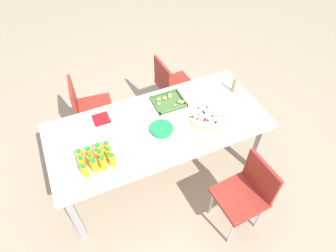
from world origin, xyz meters
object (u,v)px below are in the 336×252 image
juice_bottle_2 (103,163)px  juice_bottle_1 (95,166)px  juice_bottle_11 (107,147)px  snack_tray (169,102)px  juice_bottle_9 (90,153)px  juice_bottle_7 (109,154)px  cardboard_tube (234,85)px  party_table (159,130)px  juice_bottle_3 (112,160)px  chair_near_right (247,191)px  chair_far_left (87,106)px  juice_bottle_4 (82,163)px  fruit_pizza (206,118)px  napkin_stack (101,119)px  juice_bottle_5 (91,160)px  juice_bottle_8 (80,156)px  chair_far_right (171,84)px  juice_bottle_10 (99,150)px  plate_stack (161,129)px  juice_bottle_0 (85,170)px  juice_bottle_6 (101,156)px

juice_bottle_2 → juice_bottle_1: bearing=175.5°
juice_bottle_11 → snack_tray: size_ratio=0.44×
juice_bottle_2 → juice_bottle_9: size_ratio=1.06×
juice_bottle_7 → cardboard_tube: bearing=12.5°
party_table → juice_bottle_3: juice_bottle_3 is taller
chair_near_right → chair_far_left: 1.91m
juice_bottle_4 → fruit_pizza: 1.20m
juice_bottle_2 → napkin_stack: juice_bottle_2 is taller
chair_far_left → fruit_pizza: 1.36m
juice_bottle_4 → juice_bottle_11: juice_bottle_4 is taller
juice_bottle_5 → juice_bottle_8: 0.10m
chair_far_right → juice_bottle_4: bearing=-55.7°
juice_bottle_3 → juice_bottle_7: 0.07m
cardboard_tube → napkin_stack: bearing=173.3°
fruit_pizza → napkin_stack: 1.00m
juice_bottle_10 → plate_stack: size_ratio=0.70×
chair_near_right → juice_bottle_0: 1.39m
party_table → chair_far_left: chair_far_left is taller
juice_bottle_9 → party_table: bearing=9.8°
juice_bottle_1 → fruit_pizza: size_ratio=0.46×
juice_bottle_1 → juice_bottle_5: 0.07m
juice_bottle_3 → napkin_stack: bearing=85.1°
juice_bottle_1 → fruit_pizza: 1.12m
chair_near_right → juice_bottle_1: juice_bottle_1 is taller
party_table → juice_bottle_2: 0.66m
snack_tray → napkin_stack: bearing=176.3°
juice_bottle_6 → snack_tray: 0.92m
juice_bottle_0 → snack_tray: juice_bottle_0 is taller
juice_bottle_4 → fruit_pizza: size_ratio=0.44×
chair_far_left → juice_bottle_2: bearing=3.8°
juice_bottle_8 → cardboard_tube: bearing=8.3°
fruit_pizza → cardboard_tube: bearing=27.8°
plate_stack → napkin_stack: size_ratio=1.40×
chair_far_left → juice_bottle_2: 1.11m
party_table → juice_bottle_9: (-0.67, -0.12, 0.13)m
juice_bottle_10 → juice_bottle_0: bearing=-136.7°
party_table → plate_stack: bearing=-93.4°
juice_bottle_5 → fruit_pizza: size_ratio=0.44×
party_table → plate_stack: size_ratio=9.79×
juice_bottle_2 → napkin_stack: bearing=77.4°
chair_near_right → juice_bottle_5: 1.36m
plate_stack → chair_far_left: bearing=121.3°
chair_far_left → chair_far_right: bearing=95.6°
juice_bottle_1 → napkin_stack: bearing=70.3°
juice_bottle_10 → plate_stack: 0.59m
juice_bottle_0 → cardboard_tube: (1.64, 0.39, 0.02)m
juice_bottle_10 → fruit_pizza: juice_bottle_10 is taller
chair_far_right → juice_bottle_11: size_ratio=6.21×
juice_bottle_10 → party_table: bearing=11.5°
party_table → juice_bottle_0: juice_bottle_0 is taller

